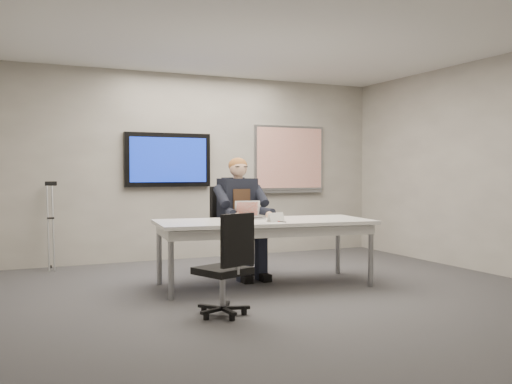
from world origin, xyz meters
name	(u,v)px	position (x,y,z in m)	size (l,w,h in m)	color
floor	(290,296)	(0.00, 0.00, 0.00)	(6.00, 6.00, 0.02)	#3C3C3E
ceiling	(290,30)	(0.00, 0.00, 2.80)	(6.00, 6.00, 0.02)	silver
wall_back	(199,167)	(0.00, 3.00, 1.40)	(6.00, 0.02, 2.80)	gray
wall_right	(499,166)	(3.00, 0.00, 1.40)	(0.02, 6.00, 2.80)	gray
conference_table	(264,228)	(-0.01, 0.63, 0.67)	(2.57, 1.31, 0.76)	white
tv_display	(168,160)	(-0.50, 2.95, 1.50)	(1.30, 0.09, 0.80)	black
whiteboard	(289,159)	(1.55, 2.97, 1.53)	(1.25, 0.08, 1.10)	gray
office_chair_far	(234,246)	(-0.03, 1.50, 0.35)	(0.71, 0.71, 1.13)	black
office_chair_near	(226,284)	(-0.93, -0.52, 0.30)	(0.59, 0.59, 0.95)	black
seated_person	(243,229)	(-0.01, 1.23, 0.61)	(0.49, 0.84, 1.50)	#1C2130
crutch	(51,225)	(-2.18, 2.78, 0.61)	(0.17, 0.35, 1.22)	#A1A4A8
laptop	(250,214)	(-0.09, 0.85, 0.81)	(0.34, 0.34, 0.21)	#A7A7A9
name_tent	(276,217)	(0.04, 0.41, 0.81)	(0.25, 0.07, 0.10)	silver
pen	(282,222)	(0.06, 0.30, 0.77)	(0.01, 0.01, 0.13)	black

